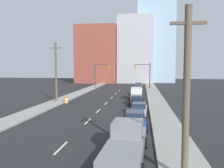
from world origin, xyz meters
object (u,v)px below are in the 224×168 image
object	(u,v)px
sedan_yellow	(139,86)
utility_pole_right_near	(186,93)
traffic_barrel	(66,100)
sedan_white	(138,88)
pickup_truck_gray	(126,144)
sedan_teal	(137,91)
sedan_silver	(139,109)
sedan_black	(137,101)
traffic_signal_left	(99,72)
sedan_blue	(135,120)
box_truck_brown	(136,94)
utility_pole_left_mid	(56,72)
traffic_signal_right	(146,72)

from	to	relation	value
sedan_yellow	utility_pole_right_near	bearing A→B (deg)	-83.76
traffic_barrel	sedan_white	size ratio (longest dim) A/B	0.20
traffic_barrel	sedan_white	distance (m)	21.30
pickup_truck_gray	sedan_teal	xyz separation A→B (m)	(-0.07, 30.75, -0.16)
sedan_teal	sedan_silver	bearing A→B (deg)	-88.42
sedan_black	traffic_signal_left	bearing A→B (deg)	112.53
sedan_blue	sedan_black	bearing A→B (deg)	89.27
pickup_truck_gray	sedan_teal	distance (m)	30.75
traffic_signal_left	traffic_barrel	size ratio (longest dim) A/B	6.86
traffic_signal_left	sedan_teal	size ratio (longest dim) A/B	1.36
pickup_truck_gray	box_truck_brown	distance (m)	24.04
utility_pole_right_near	sedan_yellow	world-z (taller)	utility_pole_right_near
sedan_blue	utility_pole_left_mid	bearing A→B (deg)	133.58
traffic_signal_left	utility_pole_left_mid	size ratio (longest dim) A/B	0.71
sedan_yellow	pickup_truck_gray	bearing A→B (deg)	-87.49
traffic_signal_left	sedan_teal	xyz separation A→B (m)	(10.13, -11.93, -3.51)
traffic_signal_left	pickup_truck_gray	xyz separation A→B (m)	(10.20, -42.68, -3.35)
utility_pole_right_near	sedan_blue	xyz separation A→B (m)	(-2.63, 9.16, -3.55)
pickup_truck_gray	box_truck_brown	bearing A→B (deg)	93.41
sedan_teal	sedan_white	xyz separation A→B (m)	(0.02, 6.43, -0.01)
traffic_signal_left	utility_pole_right_near	world-z (taller)	utility_pole_right_near
sedan_teal	sedan_white	size ratio (longest dim) A/B	1.04
utility_pole_right_near	sedan_white	xyz separation A→B (m)	(-2.99, 39.57, -3.55)
sedan_silver	utility_pole_right_near	bearing A→B (deg)	-78.24
traffic_barrel	pickup_truck_gray	distance (m)	21.32
utility_pole_right_near	sedan_teal	bearing A→B (deg)	95.19
traffic_signal_left	sedan_blue	distance (m)	37.59
sedan_silver	sedan_blue	bearing A→B (deg)	-90.35
utility_pole_right_near	sedan_white	size ratio (longest dim) A/B	1.77
sedan_teal	sedan_white	distance (m)	6.43
utility_pole_right_near	sedan_blue	world-z (taller)	utility_pole_right_near
pickup_truck_gray	traffic_barrel	bearing A→B (deg)	122.61
traffic_signal_left	pickup_truck_gray	size ratio (longest dim) A/B	1.00
traffic_signal_right	utility_pole_left_mid	xyz separation A→B (m)	(-13.92, -23.39, 0.52)
traffic_signal_left	sedan_silver	size ratio (longest dim) A/B	1.50
utility_pole_right_near	utility_pole_left_mid	xyz separation A→B (m)	(-15.20, 21.69, 0.48)
utility_pole_left_mid	traffic_barrel	xyz separation A→B (m)	(1.81, -0.71, -4.23)
sedan_white	utility_pole_right_near	bearing A→B (deg)	-88.55
traffic_signal_right	sedan_white	distance (m)	6.75
traffic_signal_left	sedan_black	distance (m)	26.50
traffic_signal_right	sedan_yellow	size ratio (longest dim) A/B	1.34
sedan_white	sedan_teal	bearing A→B (deg)	-93.03
traffic_signal_left	sedan_yellow	bearing A→B (deg)	0.11
sedan_black	sedan_white	world-z (taller)	sedan_white
traffic_signal_left	sedan_silver	world-z (taller)	traffic_signal_left
utility_pole_right_near	utility_pole_left_mid	size ratio (longest dim) A/B	0.90
sedan_silver	sedan_black	bearing A→B (deg)	96.37
utility_pole_left_mid	traffic_signal_left	bearing A→B (deg)	84.99
box_truck_brown	sedan_white	distance (m)	13.15
traffic_signal_right	sedan_yellow	xyz separation A→B (m)	(-1.66, 0.02, -3.52)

